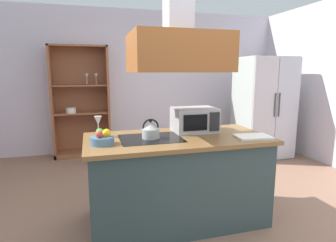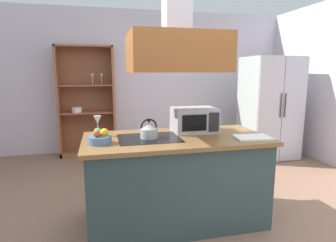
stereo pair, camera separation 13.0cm
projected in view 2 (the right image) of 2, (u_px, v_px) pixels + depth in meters
The scene contains 11 objects.
ground_plane at pixel (179, 222), 2.91m from camera, with size 7.80×7.80×0.00m, color #8B6650.
wall_back at pixel (139, 81), 5.54m from camera, with size 6.00×0.12×2.70m, color silver.
kitchen_island at pixel (176, 179), 2.88m from camera, with size 1.82×0.90×0.90m.
range_hood at pixel (177, 42), 2.64m from camera, with size 0.90×0.70×1.16m.
refrigerator at pixel (269, 108), 5.01m from camera, with size 0.90×0.77×1.80m.
dish_cabinet at pixel (87, 107), 5.19m from camera, with size 1.00×0.40×1.99m.
kettle at pixel (149, 130), 2.72m from camera, with size 0.17×0.17×0.19m.
cutting_board at pixel (252, 137), 2.73m from camera, with size 0.34×0.24×0.02m, color white.
microwave at pixel (194, 120), 3.01m from camera, with size 0.46×0.35×0.26m.
wine_glass_on_counter at pixel (98, 121), 2.82m from camera, with size 0.08×0.08×0.21m.
fruit_bowl at pixel (100, 138), 2.53m from camera, with size 0.21×0.21×0.14m.
Camera 2 is at (-0.72, -2.58, 1.55)m, focal length 29.90 mm.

